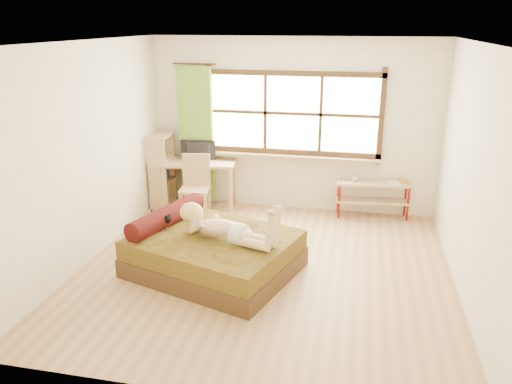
% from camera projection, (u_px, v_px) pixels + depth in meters
% --- Properties ---
extents(floor, '(4.50, 4.50, 0.00)m').
position_uv_depth(floor, '(265.00, 269.00, 6.17)').
color(floor, '#9E754C').
rests_on(floor, ground).
extents(ceiling, '(4.50, 4.50, 0.00)m').
position_uv_depth(ceiling, '(266.00, 42.00, 5.29)').
color(ceiling, white).
rests_on(ceiling, wall_back).
extents(wall_back, '(4.50, 0.00, 4.50)m').
position_uv_depth(wall_back, '(293.00, 126.00, 7.81)').
color(wall_back, silver).
rests_on(wall_back, floor).
extents(wall_front, '(4.50, 0.00, 4.50)m').
position_uv_depth(wall_front, '(208.00, 247.00, 3.65)').
color(wall_front, silver).
rests_on(wall_front, floor).
extents(wall_left, '(0.00, 4.50, 4.50)m').
position_uv_depth(wall_left, '(87.00, 154.00, 6.17)').
color(wall_left, silver).
rests_on(wall_left, floor).
extents(wall_right, '(0.00, 4.50, 4.50)m').
position_uv_depth(wall_right, '(474.00, 177.00, 5.29)').
color(wall_right, silver).
rests_on(wall_right, floor).
extents(window, '(2.80, 0.16, 1.46)m').
position_uv_depth(window, '(293.00, 116.00, 7.73)').
color(window, '#FFEDBF').
rests_on(window, wall_back).
extents(curtain, '(0.55, 0.10, 2.20)m').
position_uv_depth(curtain, '(196.00, 136.00, 8.07)').
color(curtain, olive).
rests_on(curtain, wall_back).
extents(bed, '(2.21, 1.97, 0.70)m').
position_uv_depth(bed, '(211.00, 251.00, 6.09)').
color(bed, '#33200F').
rests_on(bed, floor).
extents(woman, '(1.34, 0.75, 0.55)m').
position_uv_depth(woman, '(224.00, 217.00, 5.83)').
color(woman, '#D9B78C').
rests_on(woman, bed).
extents(kitten, '(0.30, 0.19, 0.22)m').
position_uv_depth(kitten, '(160.00, 220.00, 6.19)').
color(kitten, black).
rests_on(kitten, bed).
extents(desk, '(1.30, 0.72, 0.77)m').
position_uv_depth(desk, '(197.00, 167.00, 8.05)').
color(desk, tan).
rests_on(desk, floor).
extents(monitor, '(0.57, 0.15, 0.33)m').
position_uv_depth(monitor, '(198.00, 151.00, 8.00)').
color(monitor, black).
rests_on(monitor, desk).
extents(chair, '(0.48, 0.48, 0.97)m').
position_uv_depth(chair, '(196.00, 182.00, 7.74)').
color(chair, tan).
rests_on(chair, floor).
extents(pipe_shelf, '(1.16, 0.40, 0.64)m').
position_uv_depth(pipe_shelf, '(374.00, 192.00, 7.69)').
color(pipe_shelf, tan).
rests_on(pipe_shelf, floor).
extents(cup, '(0.12, 0.12, 0.09)m').
position_uv_depth(cup, '(354.00, 178.00, 7.69)').
color(cup, gray).
rests_on(cup, pipe_shelf).
extents(book, '(0.21, 0.26, 0.02)m').
position_uv_depth(book, '(387.00, 183.00, 7.60)').
color(book, gray).
rests_on(book, pipe_shelf).
extents(bookshelf, '(0.33, 0.54, 1.20)m').
position_uv_depth(bookshelf, '(162.00, 170.00, 8.13)').
color(bookshelf, tan).
rests_on(bookshelf, floor).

